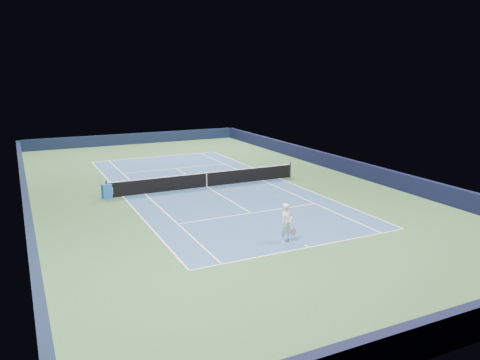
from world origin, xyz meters
name	(u,v)px	position (x,y,z in m)	size (l,w,h in m)	color
ground	(207,187)	(0.00, 0.00, 0.00)	(40.00, 40.00, 0.00)	#325830
wall_far	(135,139)	(0.00, 19.82, 0.55)	(22.00, 0.35, 1.10)	black
wall_near	(468,324)	(0.00, -19.82, 0.55)	(22.00, 0.35, 1.10)	black
wall_right	(340,164)	(10.82, 0.00, 0.55)	(0.35, 40.00, 1.10)	black
wall_left	(25,198)	(-10.82, 0.00, 0.55)	(0.35, 40.00, 1.10)	black
court_surface	(207,187)	(0.00, 0.00, 0.00)	(10.97, 23.77, 0.01)	#2D4D7F
baseline_far	(156,157)	(0.00, 11.88, 0.01)	(10.97, 0.08, 0.00)	white
baseline_near	(309,247)	(0.00, -11.88, 0.01)	(10.97, 0.08, 0.00)	white
sideline_doubles_right	(279,178)	(5.49, 0.00, 0.01)	(0.08, 23.77, 0.00)	white
sideline_doubles_left	(123,196)	(-5.49, 0.00, 0.01)	(0.08, 23.77, 0.00)	white
sideline_singles_right	(262,180)	(4.12, 0.00, 0.01)	(0.08, 23.77, 0.00)	white
sideline_singles_left	(145,194)	(-4.12, 0.00, 0.01)	(0.08, 23.77, 0.00)	white
service_line_far	(176,168)	(0.00, 6.40, 0.01)	(8.23, 0.08, 0.00)	white
service_line_near	(251,213)	(0.00, -6.40, 0.01)	(8.23, 0.08, 0.00)	white
center_service_line	(207,187)	(0.00, 0.00, 0.01)	(0.08, 12.80, 0.00)	white
center_mark_far	(157,157)	(0.00, 11.73, 0.01)	(0.08, 0.30, 0.00)	white
center_mark_near	(307,246)	(0.00, -11.73, 0.01)	(0.08, 0.30, 0.00)	white
tennis_net	(207,179)	(0.00, 0.00, 0.50)	(12.90, 0.10, 1.07)	black
sponsor_cube	(107,191)	(-6.40, 0.01, 0.44)	(0.61, 0.54, 0.88)	blue
tennis_player	(287,223)	(-0.54, -10.90, 0.89)	(0.84, 1.32, 1.91)	white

